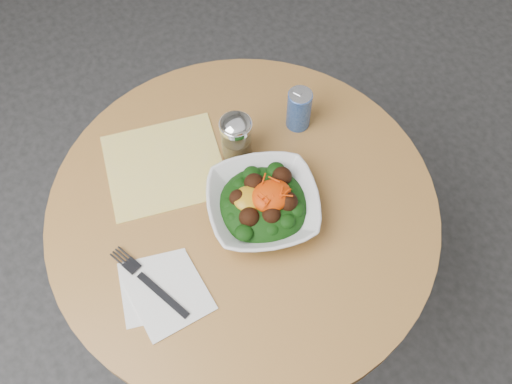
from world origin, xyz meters
TOP-DOWN VIEW (x-y plane):
  - ground at (0.00, 0.00)m, footprint 6.00×6.00m
  - table at (0.00, 0.00)m, footprint 0.90×0.90m
  - cloth_napkin at (-0.10, 0.19)m, footprint 0.33×0.31m
  - paper_napkins at (-0.25, -0.09)m, footprint 0.19×0.20m
  - salad_bowl at (0.03, -0.04)m, footprint 0.32×0.32m
  - fork at (-0.27, -0.05)m, footprint 0.09×0.22m
  - spice_shaker at (0.06, 0.13)m, footprint 0.08×0.08m
  - beverage_can at (0.24, 0.13)m, footprint 0.06×0.06m

SIDE VIEW (x-z plane):
  - ground at x=0.00m, z-range 0.00..0.00m
  - table at x=0.00m, z-range 0.18..0.93m
  - cloth_napkin at x=-0.10m, z-range 0.75..0.75m
  - paper_napkins at x=-0.25m, z-range 0.75..0.75m
  - fork at x=-0.27m, z-range 0.75..0.76m
  - salad_bowl at x=0.03m, z-range 0.74..0.83m
  - beverage_can at x=0.24m, z-range 0.75..0.86m
  - spice_shaker at x=0.06m, z-range 0.75..0.88m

